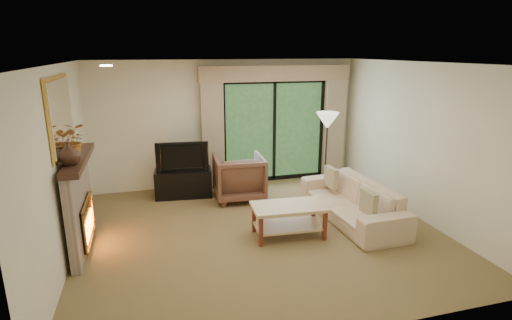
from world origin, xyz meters
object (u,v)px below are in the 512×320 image
object	(u,v)px
armchair	(239,177)
sofa	(351,201)
coffee_table	(289,221)
media_console	(184,183)

from	to	relation	value
armchair	sofa	xyz separation A→B (m)	(1.60, -1.47, -0.10)
sofa	coffee_table	world-z (taller)	sofa
media_console	coffee_table	bearing A→B (deg)	-51.68
armchair	coffee_table	xyz separation A→B (m)	(0.36, -1.78, -0.18)
sofa	coffee_table	size ratio (longest dim) A/B	2.00
armchair	coffee_table	world-z (taller)	armchair
armchair	coffee_table	bearing A→B (deg)	104.77
armchair	sofa	bearing A→B (deg)	140.78
sofa	armchair	bearing A→B (deg)	-134.53
armchair	media_console	bearing A→B (deg)	-18.70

